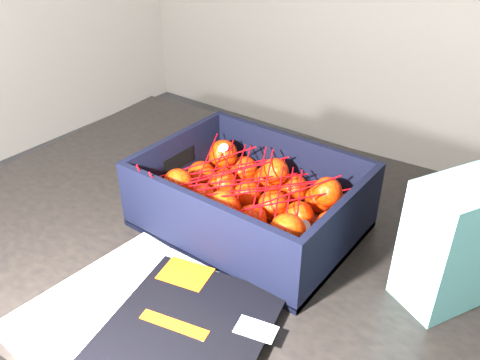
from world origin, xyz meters
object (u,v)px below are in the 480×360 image
Objects in this scene: table at (260,279)px; retail_carton at (453,244)px; magazine_stack at (151,326)px; produce_crate at (250,206)px.

retail_carton reaches higher than table.
table is 0.29m from magazine_stack.
produce_crate is at bearing 97.17° from magazine_stack.
produce_crate is at bearing 155.39° from table.
retail_carton is (0.33, 0.03, 0.06)m from produce_crate.
retail_carton is at bearing 46.50° from magazine_stack.
table is 6.49× the size of retail_carton.
produce_crate is at bearing -147.58° from retail_carton.
magazine_stack is 1.02× the size of produce_crate.
produce_crate reaches higher than magazine_stack.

